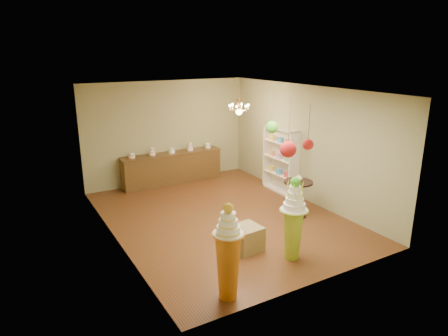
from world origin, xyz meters
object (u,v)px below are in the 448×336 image
pedestal_green (293,224)px  round_table (298,194)px  sideboard (172,167)px  pedestal_orange (228,259)px

pedestal_green → round_table: size_ratio=1.86×
pedestal_green → sideboard: (-0.19, 5.34, -0.23)m
pedestal_orange → round_table: size_ratio=1.85×
round_table → pedestal_green: bearing=-132.6°
pedestal_orange → round_table: 3.70m
pedestal_green → round_table: pedestal_green is taller
sideboard → round_table: bearing=-67.2°
pedestal_green → round_table: bearing=47.4°
round_table → sideboard: bearing=112.8°
pedestal_orange → sideboard: size_ratio=0.53×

